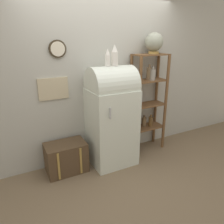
# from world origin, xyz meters

# --- Properties ---
(ground_plane) EXTENTS (12.00, 12.00, 0.00)m
(ground_plane) POSITION_xyz_m (0.00, 0.00, 0.00)
(ground_plane) COLOR #7A664C
(wall_back) EXTENTS (7.00, 0.09, 2.70)m
(wall_back) POSITION_xyz_m (-0.00, 0.57, 1.35)
(wall_back) COLOR #B7B7AD
(wall_back) RESTS_ON ground_plane
(refrigerator) EXTENTS (0.68, 0.63, 1.55)m
(refrigerator) POSITION_xyz_m (-0.00, 0.25, 0.81)
(refrigerator) COLOR silver
(refrigerator) RESTS_ON ground_plane
(suitcase_trunk) EXTENTS (0.59, 0.39, 0.46)m
(suitcase_trunk) POSITION_xyz_m (-0.74, 0.32, 0.23)
(suitcase_trunk) COLOR brown
(suitcase_trunk) RESTS_ON ground_plane
(shelf_unit) EXTENTS (0.60, 0.32, 1.68)m
(shelf_unit) POSITION_xyz_m (0.77, 0.37, 0.94)
(shelf_unit) COLOR brown
(shelf_unit) RESTS_ON ground_plane
(globe) EXTENTS (0.29, 0.29, 0.33)m
(globe) POSITION_xyz_m (0.82, 0.37, 1.86)
(globe) COLOR #AD8942
(globe) RESTS_ON shelf_unit
(vase_left) EXTENTS (0.08, 0.08, 0.24)m
(vase_left) POSITION_xyz_m (-0.06, 0.26, 1.66)
(vase_left) COLOR white
(vase_left) RESTS_ON refrigerator
(vase_center) EXTENTS (0.10, 0.10, 0.29)m
(vase_center) POSITION_xyz_m (0.05, 0.26, 1.69)
(vase_center) COLOR white
(vase_center) RESTS_ON refrigerator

